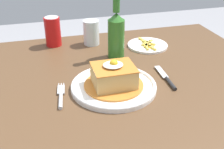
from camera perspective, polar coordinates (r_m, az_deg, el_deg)
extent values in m
cube|color=brown|center=(0.98, -2.26, -1.69)|extent=(1.25, 0.85, 0.04)
cylinder|color=brown|center=(1.62, 14.20, -4.40)|extent=(0.07, 0.07, 0.70)
cylinder|color=white|center=(0.90, 0.33, -2.53)|extent=(0.27, 0.27, 0.01)
torus|color=white|center=(0.90, 0.34, -2.13)|extent=(0.27, 0.27, 0.01)
cylinder|color=orange|center=(0.90, 0.34, -2.10)|extent=(0.19, 0.19, 0.01)
cube|color=tan|center=(0.88, 0.34, -0.28)|extent=(0.13, 0.11, 0.06)
cube|color=orange|center=(0.87, 0.35, 1.52)|extent=(0.13, 0.11, 0.00)
ellipsoid|color=white|center=(0.87, 0.20, 1.98)|extent=(0.06, 0.06, 0.01)
sphere|color=yellow|center=(0.86, 0.35, 2.19)|extent=(0.03, 0.03, 0.03)
cylinder|color=silver|center=(0.85, -10.33, -5.29)|extent=(0.02, 0.08, 0.01)
cube|color=silver|center=(0.90, -10.26, -3.01)|extent=(0.03, 0.05, 0.00)
cylinder|color=silver|center=(0.92, -9.73, -2.17)|extent=(0.01, 0.03, 0.00)
cylinder|color=silver|center=(0.92, -10.23, -2.21)|extent=(0.01, 0.03, 0.00)
cylinder|color=silver|center=(0.92, -10.72, -2.24)|extent=(0.01, 0.03, 0.00)
cylinder|color=#262628|center=(0.94, 11.77, -1.77)|extent=(0.02, 0.08, 0.01)
cube|color=silver|center=(1.01, 9.94, 0.55)|extent=(0.02, 0.09, 0.00)
cylinder|color=red|center=(1.23, -11.87, 8.47)|extent=(0.07, 0.07, 0.12)
cylinder|color=silver|center=(1.21, -12.16, 11.22)|extent=(0.06, 0.06, 0.00)
cylinder|color=#2D6B23|center=(1.09, 0.84, 7.18)|extent=(0.06, 0.06, 0.15)
cone|color=#2D6B23|center=(1.06, 0.87, 11.56)|extent=(0.06, 0.06, 0.03)
cylinder|color=#2D6B23|center=(1.04, 0.89, 14.61)|extent=(0.03, 0.03, 0.08)
cylinder|color=silver|center=(1.23, -4.17, 7.44)|extent=(0.06, 0.06, 0.06)
cylinder|color=silver|center=(1.22, -4.21, 8.47)|extent=(0.07, 0.07, 0.10)
cylinder|color=white|center=(1.22, 7.18, 5.87)|extent=(0.17, 0.17, 0.01)
cube|color=#EAC64C|center=(1.20, 6.96, 5.94)|extent=(0.04, 0.04, 0.01)
cube|color=#EAC64C|center=(1.18, 7.86, 5.50)|extent=(0.03, 0.07, 0.01)
cube|color=#EAC64C|center=(1.22, 7.39, 6.35)|extent=(0.05, 0.06, 0.01)
cube|color=#EAC64C|center=(1.18, 7.00, 5.60)|extent=(0.02, 0.06, 0.01)
cube|color=#EAC64C|center=(1.22, 7.64, 6.16)|extent=(0.03, 0.06, 0.01)
cube|color=#EAC64C|center=(1.23, 7.15, 6.44)|extent=(0.06, 0.04, 0.01)
cube|color=#EAC64C|center=(1.19, 7.22, 5.76)|extent=(0.04, 0.04, 0.01)
cube|color=#EAC64C|center=(1.25, 6.23, 6.97)|extent=(0.02, 0.05, 0.01)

